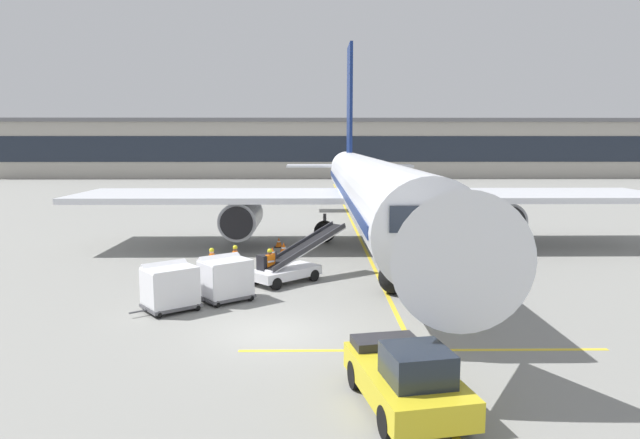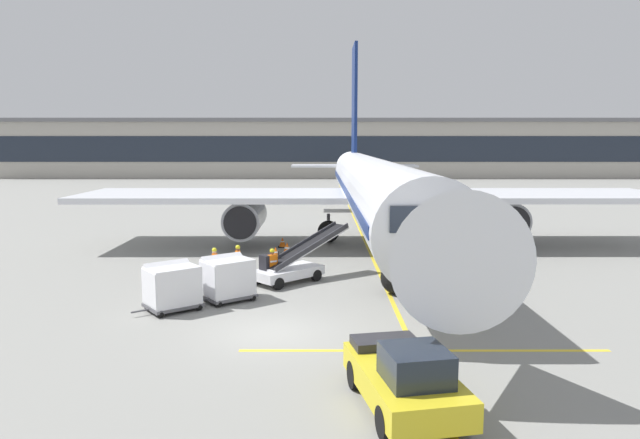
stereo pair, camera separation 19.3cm
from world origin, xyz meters
The scene contains 15 objects.
ground_plane centered at (0.00, 0.00, 0.00)m, with size 600.00×600.00×0.00m, color gray.
parked_airplane centered at (5.12, 17.47, 3.72)m, with size 37.37×47.48×15.87m.
belt_loader centered at (0.38, 7.54, 0.81)m, with size 4.82×4.69×2.57m.
baggage_cart_lead centered at (-2.19, 4.22, 1.00)m, with size 2.65×2.49×1.91m.
baggage_cart_second centered at (-4.19, 2.82, 1.00)m, with size 2.65×2.49×1.91m.
pushback_tug centered at (3.88, -5.81, 0.83)m, with size 2.91×4.72×1.83m.
ground_crew_by_loader centered at (-3.24, 7.06, 1.00)m, with size 0.29×0.57×1.74m.
ground_crew_by_carts centered at (-0.50, 6.86, 1.00)m, with size 0.50×0.40×1.74m.
ground_crew_marshaller centered at (-2.23, 7.78, 1.00)m, with size 0.33×0.55×1.74m.
safety_cone_engine_keepout centered at (-0.66, 16.62, 0.31)m, with size 0.56×0.56×0.64m.
safety_cone_wingtip centered at (-0.81, 12.85, 0.35)m, with size 0.63×0.63×0.72m.
safety_cone_nose_mark centered at (-0.22, 14.02, 0.38)m, with size 0.69×0.69×0.78m.
apron_guidance_line_lead_in centered at (4.80, 16.57, 0.00)m, with size 0.20×110.00×0.01m.
apron_guidance_line_stop_bar centered at (5.12, -1.74, 0.00)m, with size 12.00×0.20×0.01m.
terminal_building centered at (10.66, 92.69, 5.43)m, with size 144.40×16.12×10.96m.
Camera 1 is at (1.55, -19.52, 6.69)m, focal length 32.23 mm.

